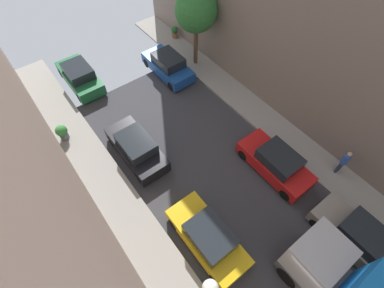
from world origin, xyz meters
name	(u,v)px	position (x,y,z in m)	size (l,w,h in m)	color
ground	(314,279)	(0.00, 0.00, 0.00)	(32.00, 32.00, 0.00)	#38383D
sidewalk_right	(378,212)	(5.00, 0.00, 0.07)	(2.00, 44.00, 0.15)	gray
parked_car_left_2	(208,238)	(-2.70, 4.06, 0.72)	(1.78, 4.20, 1.57)	gold
parked_car_left_3	(137,148)	(-2.70, 10.31, 0.72)	(1.78, 4.20, 1.57)	black
parked_car_left_4	(80,76)	(-2.70, 17.79, 0.72)	(1.78, 4.20, 1.57)	#1E6638
parked_car_right_2	(359,238)	(2.70, -0.09, 0.72)	(1.78, 4.20, 1.57)	gray
parked_car_right_3	(276,163)	(2.70, 4.94, 0.72)	(1.78, 4.20, 1.57)	red
parked_car_right_4	(168,65)	(2.70, 15.09, 0.72)	(1.78, 4.20, 1.57)	#194799
pedestrian	(344,161)	(5.33, 2.74, 1.07)	(0.40, 0.36, 1.72)	#2D334C
street_tree_1	(196,11)	(4.90, 14.76, 4.06)	(2.72, 2.72, 5.30)	brown
potted_plant_1	(175,31)	(5.56, 18.29, 0.64)	(0.54, 0.54, 0.92)	brown
potted_plant_3	(62,132)	(-5.54, 13.91, 0.71)	(0.67, 0.67, 1.01)	slate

